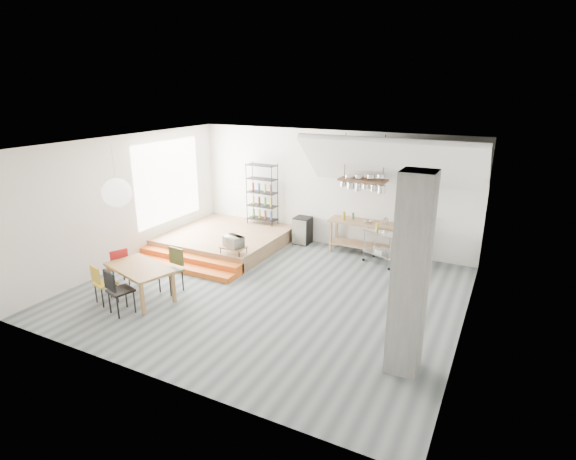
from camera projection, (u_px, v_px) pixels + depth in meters
The scene contains 26 objects.
floor at pixel (269, 291), 9.90m from camera, with size 8.00×8.00×0.00m, color #4E575B.
wall_back at pixel (330, 189), 12.38m from camera, with size 8.00×0.04×3.20m, color silver.
wall_left at pixel (127, 200), 11.14m from camera, with size 0.04×7.00×3.20m, color silver.
wall_right at pixel (471, 252), 7.68m from camera, with size 0.04×7.00×3.20m, color silver.
ceiling at pixel (267, 145), 8.92m from camera, with size 8.00×7.00×0.02m, color white.
slope_ceiling at pixel (391, 163), 10.80m from camera, with size 4.40×1.80×0.15m, color white.
window_pane at pixel (168, 182), 12.34m from camera, with size 0.02×2.50×2.20m, color white.
platform at pixel (226, 239), 12.62m from camera, with size 3.00×3.00×0.40m, color olive.
step_lower at pixel (181, 267), 11.00m from camera, with size 3.00×0.35×0.13m, color orange.
step_upper at pixel (190, 260), 11.28m from camera, with size 3.00×0.35×0.27m, color orange.
concrete_column at pixel (410, 276), 6.71m from camera, with size 0.50×0.50×3.20m, color slate.
kitchen_counter at pixel (363, 232), 11.90m from camera, with size 1.80×0.60×0.91m.
stove at pixel (416, 245), 11.35m from camera, with size 0.60×0.60×1.18m.
pot_rack at pixel (364, 183), 11.29m from camera, with size 1.20×0.50×1.43m.
wire_shelving at pixel (262, 193), 13.07m from camera, with size 0.88×0.38×1.80m.
microwave_shelf at pixel (234, 247), 10.97m from camera, with size 0.60×0.40×0.16m.
paper_lantern at pixel (117, 193), 9.30m from camera, with size 0.60×0.60×0.60m, color white.
dining_table at pixel (140, 270), 9.39m from camera, with size 1.67×1.22×0.71m.
chair_mustard at pixel (102, 281), 9.17m from camera, with size 0.49×0.49×0.85m.
chair_black at pixel (116, 288), 8.72m from camera, with size 0.54×0.54×0.94m.
chair_olive at pixel (173, 266), 9.78m from camera, with size 0.49×0.49×0.96m.
chair_red at pixel (118, 264), 10.01m from camera, with size 0.54×0.54×0.89m.
rolling_cart at pixel (382, 243), 11.25m from camera, with size 0.99×0.78×0.87m.
mini_fridge at pixel (303, 230), 12.79m from camera, with size 0.45×0.45×0.77m, color black.
microwave at pixel (233, 241), 10.93m from camera, with size 0.49×0.33×0.27m, color beige.
bowl at pixel (368, 221), 11.71m from camera, with size 0.22×0.22×0.06m, color silver.
Camera 1 is at (4.47, -7.83, 4.32)m, focal length 28.00 mm.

